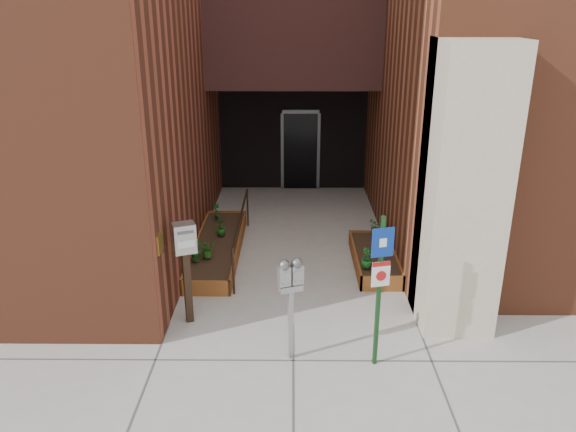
{
  "coord_description": "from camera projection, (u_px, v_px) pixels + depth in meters",
  "views": [
    {
      "loc": [
        -0.02,
        -7.85,
        4.81
      ],
      "look_at": [
        -0.1,
        1.8,
        1.19
      ],
      "focal_mm": 35.0,
      "sensor_mm": 36.0,
      "label": 1
    }
  ],
  "objects": [
    {
      "name": "shrub_right_c",
      "position": [
        375.0,
        227.0,
        11.77
      ],
      "size": [
        0.38,
        0.38,
        0.3
      ],
      "primitive_type": "imported",
      "rotation": [
        0.0,
        0.0,
        4.13
      ],
      "color": "#2A5E1A",
      "rests_on": "planter_right"
    },
    {
      "name": "shrub_right_a",
      "position": [
        367.0,
        258.0,
        10.25
      ],
      "size": [
        0.3,
        0.3,
        0.38
      ],
      "primitive_type": "imported",
      "rotation": [
        0.0,
        0.0,
        0.85
      ],
      "color": "#19581D",
      "rests_on": "planter_right"
    },
    {
      "name": "shrub_right_b",
      "position": [
        383.0,
        229.0,
        11.57
      ],
      "size": [
        0.27,
        0.27,
        0.37
      ],
      "primitive_type": "imported",
      "rotation": [
        0.0,
        0.0,
        2.36
      ],
      "color": "#24601B",
      "rests_on": "planter_right"
    },
    {
      "name": "ground",
      "position": [
        293.0,
        324.0,
        9.04
      ],
      "size": [
        80.0,
        80.0,
        0.0
      ],
      "primitive_type": "plane",
      "color": "#9E9991",
      "rests_on": "ground"
    },
    {
      "name": "handrail",
      "position": [
        241.0,
        221.0,
        11.27
      ],
      "size": [
        0.04,
        3.34,
        0.9
      ],
      "color": "black",
      "rests_on": "ground"
    },
    {
      "name": "shrub_left_b",
      "position": [
        195.0,
        250.0,
        10.53
      ],
      "size": [
        0.31,
        0.31,
        0.41
      ],
      "primitive_type": "imported",
      "rotation": [
        0.0,
        0.0,
        2.22
      ],
      "color": "#1C5618",
      "rests_on": "planter_left"
    },
    {
      "name": "shrub_left_a",
      "position": [
        207.0,
        248.0,
        10.69
      ],
      "size": [
        0.44,
        0.44,
        0.35
      ],
      "primitive_type": "imported",
      "rotation": [
        0.0,
        0.0,
        0.59
      ],
      "color": "#27611B",
      "rests_on": "planter_left"
    },
    {
      "name": "planter_right",
      "position": [
        374.0,
        259.0,
        11.04
      ],
      "size": [
        0.8,
        2.2,
        0.3
      ],
      "color": "brown",
      "rests_on": "ground"
    },
    {
      "name": "planter_left",
      "position": [
        218.0,
        248.0,
        11.53
      ],
      "size": [
        0.9,
        3.6,
        0.3
      ],
      "color": "brown",
      "rests_on": "ground"
    },
    {
      "name": "parking_meter",
      "position": [
        291.0,
        282.0,
        7.75
      ],
      "size": [
        0.37,
        0.24,
        1.58
      ],
      "color": "#979699",
      "rests_on": "ground"
    },
    {
      "name": "payment_dropbox",
      "position": [
        185.0,
        252.0,
        8.71
      ],
      "size": [
        0.41,
        0.35,
        1.7
      ],
      "color": "black",
      "rests_on": "ground"
    },
    {
      "name": "sign_post",
      "position": [
        380.0,
        277.0,
        7.55
      ],
      "size": [
        0.3,
        0.11,
        2.26
      ],
      "color": "#153A18",
      "rests_on": "ground"
    },
    {
      "name": "shrub_left_c",
      "position": [
        221.0,
        227.0,
        11.72
      ],
      "size": [
        0.26,
        0.26,
        0.35
      ],
      "primitive_type": "imported",
      "rotation": [
        0.0,
        0.0,
        3.56
      ],
      "color": "#175017",
      "rests_on": "planter_left"
    },
    {
      "name": "shrub_left_d",
      "position": [
        216.0,
        211.0,
        12.62
      ],
      "size": [
        0.26,
        0.26,
        0.36
      ],
      "primitive_type": "imported",
      "rotation": [
        0.0,
        0.0,
        5.4
      ],
      "color": "#175317",
      "rests_on": "planter_left"
    }
  ]
}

